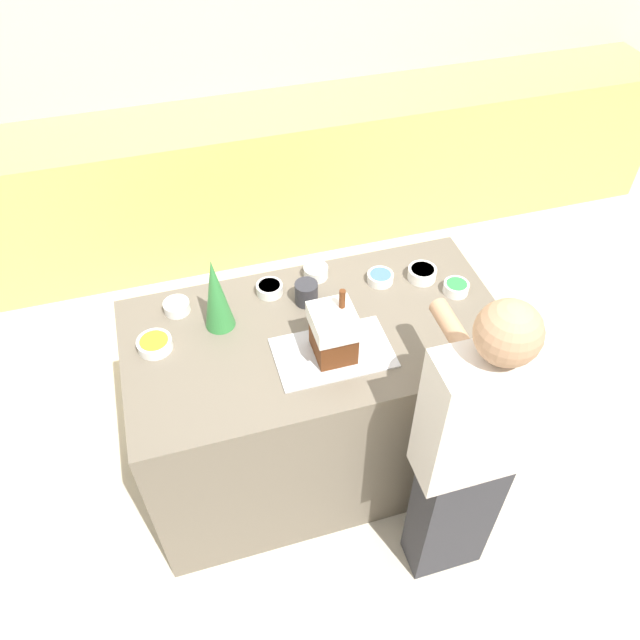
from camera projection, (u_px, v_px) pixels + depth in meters
ground_plane at (317, 458)px, 3.22m from camera, size 12.00×12.00×0.00m
wall_back at (214, 37)px, 3.77m from camera, size 8.00×0.05×2.60m
back_cabinet_block at (238, 183)px, 4.14m from camera, size 6.00×0.60×0.95m
kitchen_island at (317, 402)px, 2.88m from camera, size 1.57×0.83×0.95m
baking_tray at (333, 353)px, 2.45m from camera, size 0.46×0.28×0.01m
gingerbread_house at (334, 332)px, 2.37m from camera, size 0.17×0.19×0.29m
decorative_tree at (216, 294)px, 2.44m from camera, size 0.12×0.12×0.34m
candy_bowl_near_tray_right at (456, 287)px, 2.68m from camera, size 0.11×0.11×0.05m
candy_bowl_beside_tree at (380, 277)px, 2.73m from camera, size 0.11×0.11×0.04m
candy_bowl_near_tray_left at (177, 306)px, 2.60m from camera, size 0.11×0.11×0.05m
candy_bowl_front_corner at (270, 288)px, 2.68m from camera, size 0.11×0.11×0.05m
candy_bowl_behind_tray at (316, 271)px, 2.75m from camera, size 0.11×0.11×0.05m
candy_bowl_center_rear at (422, 273)px, 2.74m from camera, size 0.13×0.13×0.05m
candy_bowl_far_right at (155, 344)px, 2.45m from camera, size 0.14×0.14×0.04m
mug at (306, 293)px, 2.62m from camera, size 0.10×0.10×0.10m
person at (469, 455)px, 2.29m from camera, size 0.41×0.52×1.57m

